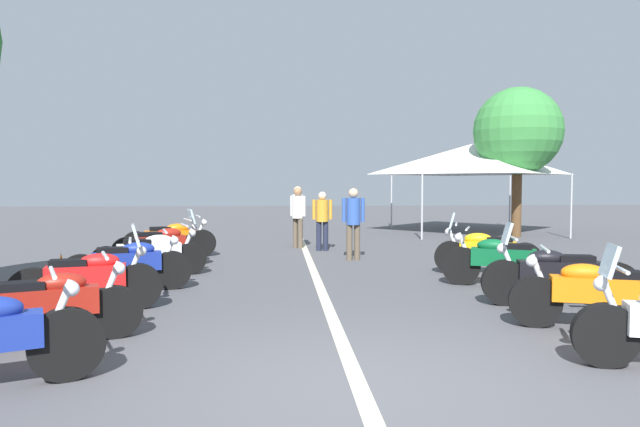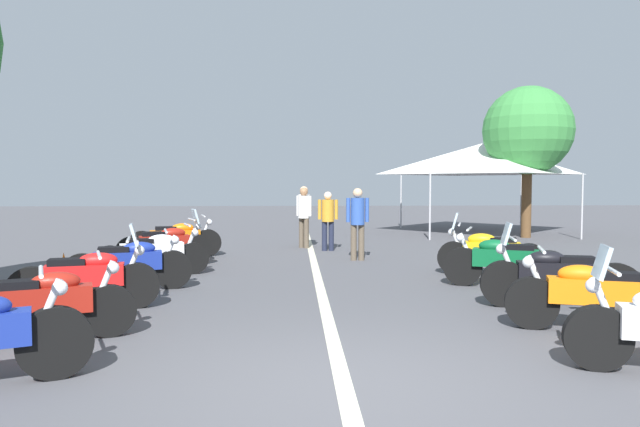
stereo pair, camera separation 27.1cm
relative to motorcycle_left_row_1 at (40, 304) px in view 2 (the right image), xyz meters
The scene contains 19 objects.
ground_plane 3.65m from the motorcycle_left_row_1, 115.70° to the right, with size 80.00×80.00×0.00m, color #4C4C51.
lane_centre_stripe 5.01m from the motorcycle_left_row_1, 40.84° to the right, with size 20.56×0.16×0.01m, color beige.
motorcycle_left_row_1 is the anchor object (origin of this frame).
motorcycle_left_row_2 1.63m from the motorcycle_left_row_1, ahead, with size 0.75×2.00×1.21m.
motorcycle_left_row_3 3.10m from the motorcycle_left_row_1, ahead, with size 0.80×2.04×1.00m.
motorcycle_left_row_4 4.58m from the motorcycle_left_row_1, ahead, with size 0.96×2.08×0.99m.
motorcycle_left_row_5 5.90m from the motorcycle_left_row_1, ahead, with size 0.95×1.94×1.22m.
motorcycle_left_row_6 7.41m from the motorcycle_left_row_1, ahead, with size 0.84×2.16×1.01m.
motorcycle_right_row_1 6.41m from the motorcycle_left_row_1, 88.52° to the right, with size 0.92×2.04×1.00m.
motorcycle_right_row_2 6.73m from the motorcycle_left_row_1, 77.34° to the right, with size 0.82×2.17×1.22m.
motorcycle_right_row_3 7.09m from the motorcycle_left_row_1, 64.29° to the right, with size 1.00×1.97×1.01m.
motorcycle_right_row_4 7.94m from the motorcycle_left_row_1, 56.22° to the right, with size 0.92×1.98×1.21m.
traffic_cone_1 3.55m from the motorcycle_left_row_1, 17.84° to the left, with size 0.36×0.36×0.61m.
bystander_0 10.05m from the motorcycle_left_row_1, 17.93° to the right, with size 0.52×0.32×1.70m.
bystander_1 9.76m from the motorcycle_left_row_1, 18.44° to the right, with size 0.39×0.41×1.66m.
bystander_2 9.34m from the motorcycle_left_row_1, 23.42° to the right, with size 0.32×0.53×1.56m.
bystander_3 7.94m from the motorcycle_left_row_1, 32.73° to the right, with size 0.32×0.53×1.67m.
roadside_tree_1 16.11m from the motorcycle_left_row_1, 41.19° to the right, with size 2.87×2.87×4.93m.
event_tent 16.82m from the motorcycle_left_row_1, 34.78° to the right, with size 5.42×5.42×3.20m.
Camera 2 is at (-4.82, 0.43, 1.79)m, focal length 31.95 mm.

